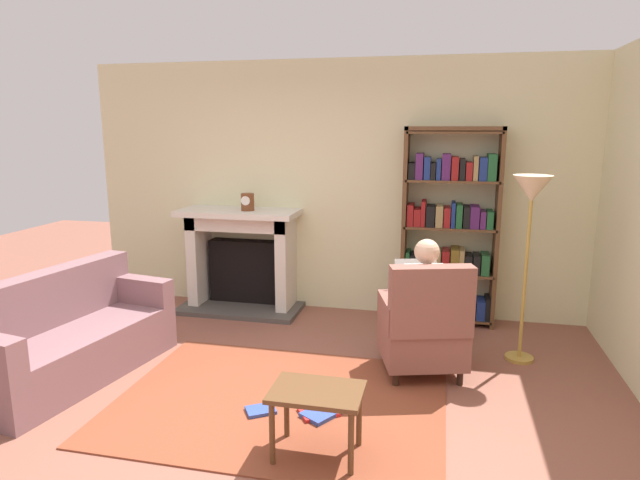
# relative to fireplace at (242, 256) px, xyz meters

# --- Properties ---
(ground) EXTENTS (14.00, 14.00, 0.00)m
(ground) POSITION_rel_fireplace_xyz_m (1.03, -2.30, -0.59)
(ground) COLOR brown
(back_wall) EXTENTS (5.60, 0.10, 2.70)m
(back_wall) POSITION_rel_fireplace_xyz_m (1.03, 0.25, 0.76)
(back_wall) COLOR beige
(back_wall) RESTS_ON ground
(area_rug) EXTENTS (2.40, 1.80, 0.01)m
(area_rug) POSITION_rel_fireplace_xyz_m (1.03, -2.00, -0.59)
(area_rug) COLOR brown
(area_rug) RESTS_ON ground
(fireplace) EXTENTS (1.34, 0.64, 1.12)m
(fireplace) POSITION_rel_fireplace_xyz_m (0.00, 0.00, 0.00)
(fireplace) COLOR #4C4742
(fireplace) RESTS_ON ground
(mantel_clock) EXTENTS (0.14, 0.14, 0.18)m
(mantel_clock) POSITION_rel_fireplace_xyz_m (0.11, -0.10, 0.62)
(mantel_clock) COLOR brown
(mantel_clock) RESTS_ON fireplace
(bookshelf) EXTENTS (0.95, 0.32, 2.01)m
(bookshelf) POSITION_rel_fireplace_xyz_m (2.22, 0.04, 0.38)
(bookshelf) COLOR brown
(bookshelf) RESTS_ON ground
(armchair_reading) EXTENTS (0.79, 0.77, 0.97)m
(armchair_reading) POSITION_rel_fireplace_xyz_m (2.05, -1.32, -0.17)
(armchair_reading) COLOR #331E14
(armchair_reading) RESTS_ON ground
(seated_reader) EXTENTS (0.46, 0.59, 1.14)m
(seated_reader) POSITION_rel_fireplace_xyz_m (2.01, -1.21, 0.03)
(seated_reader) COLOR silver
(seated_reader) RESTS_ON ground
(sofa_floral) EXTENTS (1.00, 1.80, 0.85)m
(sofa_floral) POSITION_rel_fireplace_xyz_m (-0.77, -1.94, -0.27)
(sofa_floral) COLOR #815B60
(sofa_floral) RESTS_ON ground
(side_table) EXTENTS (0.56, 0.39, 0.44)m
(side_table) POSITION_rel_fireplace_xyz_m (1.45, -2.59, -0.22)
(side_table) COLOR brown
(side_table) RESTS_ON ground
(scattered_books) EXTENTS (0.71, 0.48, 0.04)m
(scattered_books) POSITION_rel_fireplace_xyz_m (1.27, -2.09, -0.57)
(scattered_books) COLOR #334CA5
(scattered_books) RESTS_ON area_rug
(floor_lamp) EXTENTS (0.32, 0.32, 1.61)m
(floor_lamp) POSITION_rel_fireplace_xyz_m (2.86, -0.81, 0.77)
(floor_lamp) COLOR #B7933F
(floor_lamp) RESTS_ON ground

